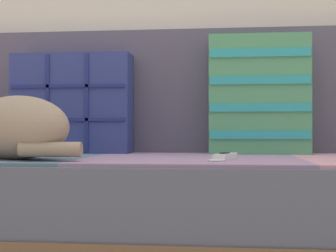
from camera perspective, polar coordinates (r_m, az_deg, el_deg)
name	(u,v)px	position (r m, az deg, el deg)	size (l,w,h in m)	color
couch	(129,215)	(1.75, -4.37, -9.81)	(2.11, 0.88, 0.39)	brown
sofa_backrest	(146,92)	(2.10, -2.47, 3.75)	(2.07, 0.14, 0.48)	#514C60
throw_pillow_quilted	(72,104)	(2.01, -10.55, 2.45)	(0.45, 0.14, 0.38)	navy
throw_pillow_striped	(259,95)	(1.93, 10.03, 3.42)	(0.37, 0.14, 0.44)	#4C9366
sleeping_cat	(13,129)	(1.60, -16.84, -0.34)	(0.44, 0.34, 0.19)	gray
game_remote_near	(225,157)	(1.52, 6.31, -3.40)	(0.09, 0.20, 0.02)	white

